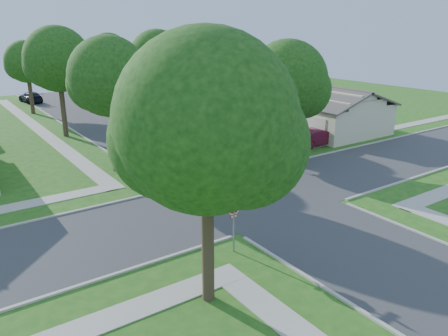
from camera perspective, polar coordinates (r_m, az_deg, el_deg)
name	(u,v)px	position (r m, az deg, el deg)	size (l,w,h in m)	color
ground	(252,196)	(25.53, 3.62, -3.68)	(100.00, 100.00, 0.00)	#235818
road_ns	(252,196)	(25.53, 3.62, -3.67)	(7.00, 100.00, 0.02)	#333335
sidewalk_ne	(151,114)	(50.09, -9.49, 6.98)	(1.20, 40.00, 0.04)	#9E9B91
sidewalk_nw	(37,128)	(46.34, -23.24, 4.87)	(1.20, 40.00, 0.04)	#9E9B91
driveway	(274,148)	(35.51, 6.56, 2.57)	(8.80, 3.60, 0.05)	#9E9B91
stop_sign_sw	(234,209)	(18.67, 1.31, -5.35)	(1.05, 0.80, 2.98)	gray
stop_sign_ne	(263,135)	(31.23, 5.15, 4.26)	(1.05, 0.80, 2.98)	gray
tree_e_near	(229,78)	(33.99, 0.66, 11.65)	(4.97, 4.80, 8.28)	#38281C
tree_e_mid	(158,60)	(44.23, -8.64, 13.74)	(5.59, 5.40, 9.21)	#38281C
tree_e_far	(109,56)	(56.16, -14.74, 13.97)	(5.17, 5.00, 8.72)	#38281C
tree_w_near	(110,80)	(29.54, -14.66, 11.03)	(5.38, 5.20, 8.97)	#38281C
tree_w_mid	(59,62)	(40.93, -20.80, 12.80)	(5.80, 5.60, 9.56)	#38281C
tree_w_far	(27,64)	(53.65, -24.33, 12.32)	(4.76, 4.60, 8.04)	#38281C
tree_sw_corner	(208,130)	(14.05, -2.11, 4.96)	(6.21, 6.00, 9.55)	#38281C
tree_ne_corner	(288,84)	(31.30, 8.30, 10.82)	(5.80, 5.60, 8.66)	#38281C
house_ne_near	(312,112)	(43.39, 11.36, 7.19)	(8.42, 13.60, 4.23)	beige
house_ne_far	(210,90)	(57.18, -1.81, 10.10)	(8.42, 13.60, 4.23)	beige
car_driveway	(317,137)	(36.91, 12.11, 3.98)	(1.51, 4.32, 1.42)	#5C1227
car_curb_east	(129,122)	(43.29, -12.35, 5.93)	(1.54, 3.82, 1.30)	black
car_curb_west	(31,97)	(62.36, -23.93, 8.47)	(1.90, 4.67, 1.36)	black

